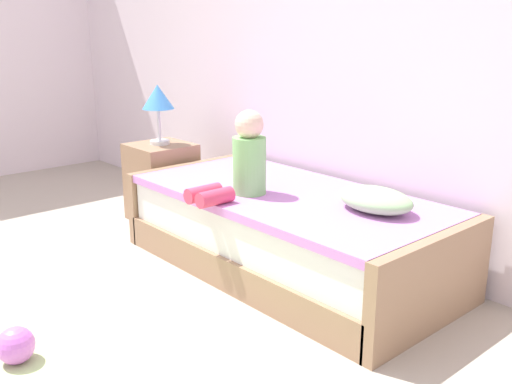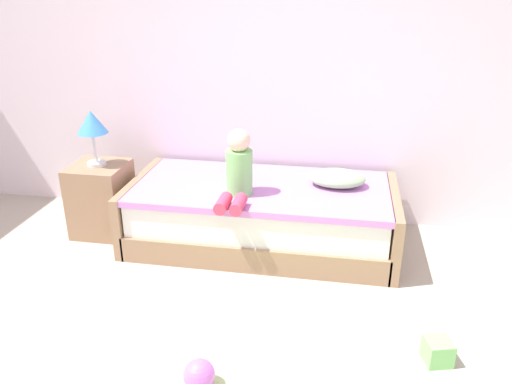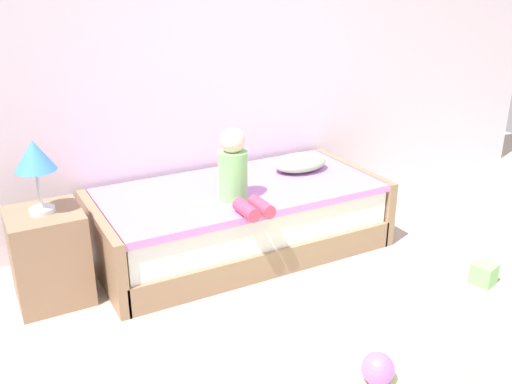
{
  "view_description": "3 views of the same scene",
  "coord_description": "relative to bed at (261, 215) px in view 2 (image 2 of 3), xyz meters",
  "views": [
    {
      "loc": [
        2.44,
        -0.35,
        1.46
      ],
      "look_at": [
        0.06,
        1.75,
        0.55
      ],
      "focal_mm": 40.43,
      "sensor_mm": 36.0,
      "label": 1
    },
    {
      "loc": [
        0.65,
        -1.63,
        2.0
      ],
      "look_at": [
        0.06,
        1.75,
        0.55
      ],
      "focal_mm": 35.53,
      "sensor_mm": 36.0,
      "label": 2
    },
    {
      "loc": [
        -1.64,
        -1.37,
        1.96
      ],
      "look_at": [
        0.06,
        1.75,
        0.55
      ],
      "focal_mm": 39.38,
      "sensor_mm": 36.0,
      "label": 3
    }
  ],
  "objects": [
    {
      "name": "wall_rear",
      "position": [
        -0.06,
        0.6,
        1.2
      ],
      "size": [
        7.2,
        0.1,
        2.9
      ],
      "primitive_type": "cube",
      "color": "white",
      "rests_on": "ground"
    },
    {
      "name": "bed",
      "position": [
        0.0,
        0.0,
        0.0
      ],
      "size": [
        2.11,
        1.0,
        0.5
      ],
      "color": "#997556",
      "rests_on": "ground"
    },
    {
      "name": "nightstand",
      "position": [
        -1.35,
        -0.04,
        0.05
      ],
      "size": [
        0.44,
        0.44,
        0.6
      ],
      "primitive_type": "cube",
      "color": "#997556",
      "rests_on": "ground"
    },
    {
      "name": "table_lamp",
      "position": [
        -1.35,
        -0.04,
        0.69
      ],
      "size": [
        0.24,
        0.24,
        0.45
      ],
      "color": "silver",
      "rests_on": "nightstand"
    },
    {
      "name": "child_figure",
      "position": [
        -0.14,
        -0.23,
        0.46
      ],
      "size": [
        0.2,
        0.51,
        0.5
      ],
      "color": "#7FC672",
      "rests_on": "bed"
    },
    {
      "name": "pillow",
      "position": [
        0.58,
        0.1,
        0.32
      ],
      "size": [
        0.44,
        0.3,
        0.13
      ],
      "primitive_type": "ellipsoid",
      "color": "#99CC8C",
      "rests_on": "bed"
    },
    {
      "name": "toy_ball",
      "position": [
        -0.06,
        -1.64,
        -0.16
      ],
      "size": [
        0.17,
        0.17,
        0.17
      ],
      "primitive_type": "sphere",
      "color": "#CC66D8",
      "rests_on": "ground"
    },
    {
      "name": "area_rug",
      "position": [
        0.21,
        -1.3,
        -0.24
      ],
      "size": [
        1.6,
        1.1,
        0.01
      ],
      "primitive_type": "cube",
      "color": "#B2D189",
      "rests_on": "ground"
    },
    {
      "name": "toy_block",
      "position": [
        1.21,
        -1.22,
        -0.17
      ],
      "size": [
        0.18,
        0.18,
        0.14
      ],
      "primitive_type": "cube",
      "rotation": [
        0.0,
        0.0,
        0.27
      ],
      "color": "#7FD872",
      "rests_on": "ground"
    }
  ]
}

